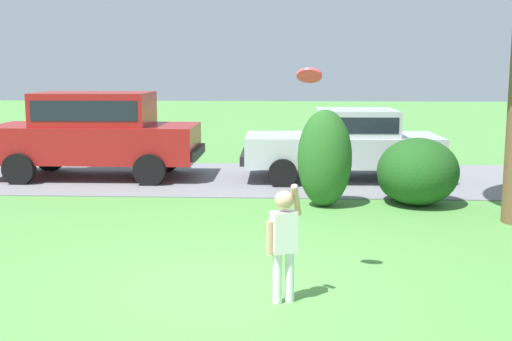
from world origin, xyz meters
The scene contains 8 objects.
ground_plane centered at (0.00, 0.00, 0.00)m, with size 80.00×80.00×0.00m, color #518E42.
driveway_strip centered at (0.00, 7.22, 0.01)m, with size 28.00×4.40×0.02m, color slate.
shrub_near_tree centered at (1.47, 4.40, 0.87)m, with size 0.97×0.90×1.74m.
shrub_centre_left centered at (3.12, 4.67, 0.57)m, with size 1.46×1.51×1.22m.
parked_sedan centered at (2.09, 7.17, 0.85)m, with size 4.44×2.17×1.56m.
parked_suv centered at (-3.48, 7.14, 1.08)m, with size 4.71×2.13×1.92m.
child_thrower centered at (0.79, -0.45, 0.72)m, with size 0.38×0.37×1.29m.
frisbee centered at (1.05, 0.13, 2.39)m, with size 0.29×0.25×0.19m.
Camera 1 is at (0.84, -7.09, 2.49)m, focal length 45.61 mm.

